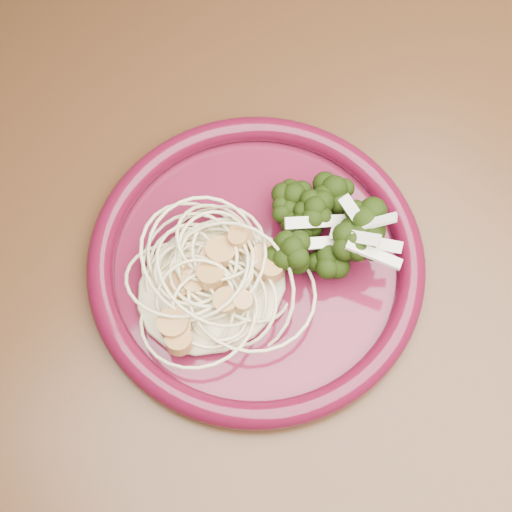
{
  "coord_description": "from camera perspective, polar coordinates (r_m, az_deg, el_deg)",
  "views": [
    {
      "loc": [
        -0.18,
        -0.27,
        1.31
      ],
      "look_at": [
        -0.03,
        -0.08,
        0.77
      ],
      "focal_mm": 50.0,
      "sensor_mm": 36.0,
      "label": 1
    }
  ],
  "objects": [
    {
      "name": "spaghetti_pile",
      "position": [
        0.58,
        -3.6,
        -2.08
      ],
      "size": [
        0.14,
        0.13,
        0.03
      ],
      "primitive_type": "ellipsoid",
      "rotation": [
        0.0,
        0.0,
        -0.09
      ],
      "color": "beige",
      "rests_on": "dinner_plate"
    },
    {
      "name": "broccoli_pile",
      "position": [
        0.6,
        4.29,
        2.88
      ],
      "size": [
        0.09,
        0.14,
        0.05
      ],
      "primitive_type": "ellipsoid",
      "rotation": [
        0.0,
        0.0,
        -0.09
      ],
      "color": "black",
      "rests_on": "dinner_plate"
    },
    {
      "name": "scallop_cluster",
      "position": [
        0.55,
        -3.8,
        -0.75
      ],
      "size": [
        0.13,
        0.13,
        0.04
      ],
      "primitive_type": null,
      "rotation": [
        0.0,
        0.0,
        -0.09
      ],
      "color": "tan",
      "rests_on": "spaghetti_pile"
    },
    {
      "name": "dining_table",
      "position": [
        0.73,
        -2.21,
        1.69
      ],
      "size": [
        1.2,
        0.8,
        0.75
      ],
      "color": "#472814",
      "rests_on": "ground"
    },
    {
      "name": "onion_garnish",
      "position": [
        0.57,
        4.49,
        4.18
      ],
      "size": [
        0.06,
        0.09,
        0.05
      ],
      "primitive_type": null,
      "rotation": [
        0.0,
        0.0,
        -0.09
      ],
      "color": "beige",
      "rests_on": "broccoli_pile"
    },
    {
      "name": "dinner_plate",
      "position": [
        0.6,
        0.0,
        -0.37
      ],
      "size": [
        0.31,
        0.31,
        0.02
      ],
      "rotation": [
        0.0,
        0.0,
        -0.09
      ],
      "color": "#4F0E21",
      "rests_on": "dining_table"
    }
  ]
}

